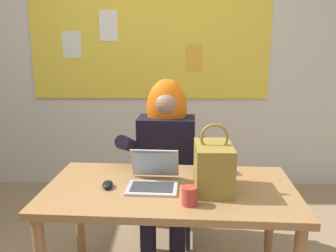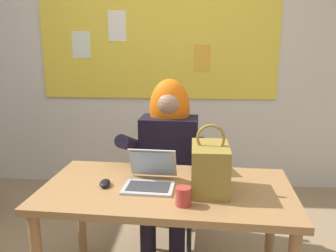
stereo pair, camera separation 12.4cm
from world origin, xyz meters
name	(u,v)px [view 1 (the left image)]	position (x,y,z in m)	size (l,w,h in m)	color
wall_back_bulletin	(150,49)	(0.00, 1.78, 1.45)	(6.28, 1.98, 2.87)	silver
desk_main	(170,201)	(0.22, -0.02, 0.63)	(1.45, 0.82, 0.71)	#A37547
chair_at_desk	(167,174)	(0.19, 0.71, 0.51)	(0.44, 0.44, 0.90)	#4C1E19
person_costumed	(166,150)	(0.18, 0.59, 0.74)	(0.61, 0.62, 1.25)	black
laptop	(153,178)	(0.12, 0.00, 0.76)	(0.30, 0.31, 0.20)	#B7B7BC
computer_mouse	(108,185)	(-0.13, -0.03, 0.73)	(0.06, 0.10, 0.03)	black
handbag	(213,167)	(0.46, -0.05, 0.85)	(0.20, 0.30, 0.38)	olive
coffee_mug	(189,196)	(0.32, -0.24, 0.76)	(0.08, 0.08, 0.10)	#B23833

